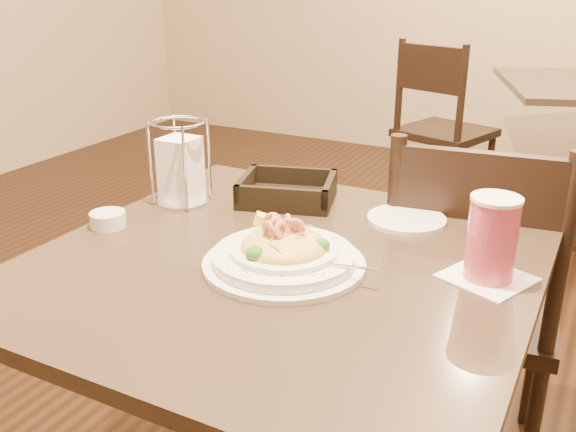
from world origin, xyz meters
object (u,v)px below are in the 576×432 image
at_px(side_plate, 406,219).
at_px(bread_basket, 287,192).
at_px(main_table, 283,368).
at_px(dining_chair_far, 440,125).
at_px(pasta_bowl, 284,253).
at_px(drink_glass, 492,239).
at_px(napkin_caddy, 181,168).
at_px(butter_ramekin, 108,220).
at_px(dining_chair_near, 471,299).

bearing_deg(side_plate, bread_basket, -179.14).
distance_m(main_table, dining_chair_far, 2.32).
distance_m(pasta_bowl, drink_glass, 0.36).
xyz_separation_m(pasta_bowl, napkin_caddy, (-0.37, 0.19, 0.06)).
height_order(main_table, napkin_caddy, napkin_caddy).
xyz_separation_m(dining_chair_far, drink_glass, (0.66, -2.20, 0.34)).
distance_m(dining_chair_far, butter_ramekin, 2.35).
relative_size(drink_glass, bread_basket, 0.70).
bearing_deg(dining_chair_near, side_plate, 55.30).
bearing_deg(butter_ramekin, bread_basket, 50.42).
bearing_deg(main_table, napkin_caddy, 154.84).
distance_m(dining_chair_far, side_plate, 2.08).
height_order(dining_chair_far, napkin_caddy, napkin_caddy).
relative_size(dining_chair_near, drink_glass, 5.32).
xyz_separation_m(dining_chair_far, butter_ramekin, (-0.10, -2.33, 0.28)).
xyz_separation_m(dining_chair_far, side_plate, (0.45, -2.01, 0.27)).
bearing_deg(side_plate, dining_chair_near, 61.94).
bearing_deg(main_table, bread_basket, 116.32).
bearing_deg(napkin_caddy, butter_ramekin, -103.93).
height_order(dining_chair_near, dining_chair_far, same).
bearing_deg(drink_glass, butter_ramekin, -170.50).
xyz_separation_m(dining_chair_near, pasta_bowl, (-0.24, -0.53, 0.29)).
distance_m(dining_chair_far, pasta_bowl, 2.37).
distance_m(main_table, napkin_caddy, 0.51).
bearing_deg(drink_glass, pasta_bowl, -159.89).
height_order(bread_basket, side_plate, bread_basket).
height_order(main_table, side_plate, side_plate).
xyz_separation_m(bread_basket, napkin_caddy, (-0.21, -0.12, 0.06)).
xyz_separation_m(drink_glass, side_plate, (-0.21, 0.19, -0.07)).
relative_size(main_table, dining_chair_near, 0.97).
height_order(dining_chair_near, bread_basket, dining_chair_near).
relative_size(drink_glass, napkin_caddy, 0.90).
bearing_deg(dining_chair_far, drink_glass, 124.10).
distance_m(dining_chair_near, drink_glass, 0.54).
xyz_separation_m(side_plate, butter_ramekin, (-0.55, -0.32, 0.01)).
relative_size(bread_basket, side_plate, 1.50).
relative_size(dining_chair_near, butter_ramekin, 12.59).
height_order(dining_chair_near, drink_glass, dining_chair_near).
relative_size(main_table, side_plate, 5.36).
bearing_deg(drink_glass, bread_basket, 159.25).
bearing_deg(butter_ramekin, napkin_caddy, 76.07).
bearing_deg(pasta_bowl, drink_glass, 20.11).
bearing_deg(side_plate, drink_glass, -42.59).
height_order(napkin_caddy, butter_ramekin, napkin_caddy).
relative_size(dining_chair_far, side_plate, 5.54).
bearing_deg(napkin_caddy, bread_basket, 29.47).
distance_m(main_table, bread_basket, 0.41).
height_order(main_table, pasta_bowl, pasta_bowl).
distance_m(napkin_caddy, side_plate, 0.52).
distance_m(drink_glass, butter_ramekin, 0.77).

